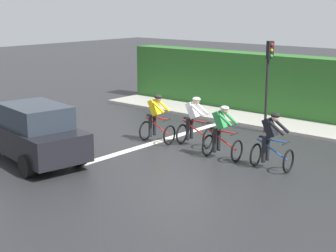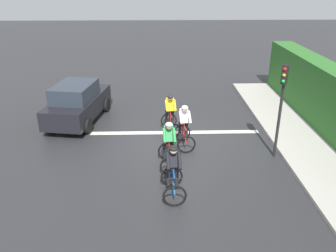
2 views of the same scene
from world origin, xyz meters
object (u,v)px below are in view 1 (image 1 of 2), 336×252
object	(u,v)px
cyclist_mid	(194,122)
cyclist_fourth	(156,120)
cyclist_lead	(271,142)
car_black	(33,133)
cyclist_second	(221,133)
traffic_light_near_crossing	(268,72)

from	to	relation	value
cyclist_mid	cyclist_fourth	xyz separation A→B (m)	(0.47, -1.24, 0.00)
cyclist_lead	car_black	bearing A→B (deg)	-55.82
cyclist_mid	car_black	bearing A→B (deg)	-30.21
cyclist_mid	car_black	world-z (taller)	car_black
cyclist_second	cyclist_mid	size ratio (longest dim) A/B	1.00
cyclist_fourth	car_black	size ratio (longest dim) A/B	0.38
cyclist_fourth	cyclist_second	bearing A→B (deg)	87.21
cyclist_fourth	car_black	world-z (taller)	car_black
cyclist_fourth	car_black	distance (m)	4.21
cyclist_fourth	traffic_light_near_crossing	world-z (taller)	traffic_light_near_crossing
cyclist_second	cyclist_fourth	size ratio (longest dim) A/B	1.00
cyclist_fourth	traffic_light_near_crossing	bearing A→B (deg)	149.18
cyclist_second	car_black	size ratio (longest dim) A/B	0.38
cyclist_mid	cyclist_lead	bearing A→B (deg)	80.43
cyclist_lead	cyclist_second	bearing A→B (deg)	-87.46
cyclist_lead	car_black	distance (m)	6.98
car_black	traffic_light_near_crossing	xyz separation A→B (m)	(-7.61, 3.52, 1.35)
cyclist_lead	cyclist_fourth	bearing A→B (deg)	-90.80
cyclist_mid	traffic_light_near_crossing	size ratio (longest dim) A/B	0.50
cyclist_lead	cyclist_fourth	world-z (taller)	same
car_black	cyclist_lead	bearing A→B (deg)	124.18
cyclist_lead	traffic_light_near_crossing	distance (m)	4.56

